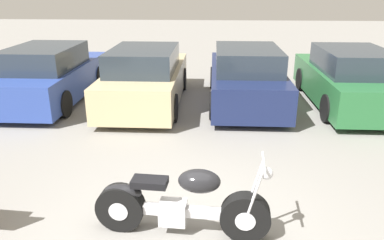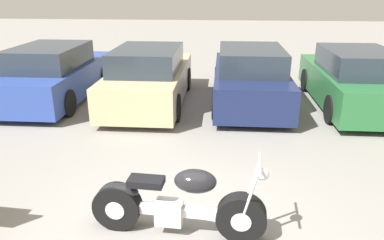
{
  "view_description": "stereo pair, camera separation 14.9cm",
  "coord_description": "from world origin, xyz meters",
  "px_view_note": "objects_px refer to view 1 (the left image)",
  "views": [
    {
      "loc": [
        0.31,
        -3.88,
        3.0
      ],
      "look_at": [
        -0.01,
        2.0,
        0.85
      ],
      "focal_mm": 35.0,
      "sensor_mm": 36.0,
      "label": 1
    },
    {
      "loc": [
        0.46,
        -3.87,
        3.0
      ],
      "look_at": [
        -0.01,
        2.0,
        0.85
      ],
      "focal_mm": 35.0,
      "sensor_mm": 36.0,
      "label": 2
    }
  ],
  "objects_px": {
    "parked_car_navy": "(246,77)",
    "parked_car_green": "(348,79)",
    "parked_car_champagne": "(146,78)",
    "motorcycle": "(180,204)",
    "parked_car_blue": "(50,76)"
  },
  "relations": [
    {
      "from": "parked_car_navy",
      "to": "parked_car_green",
      "type": "height_order",
      "value": "same"
    },
    {
      "from": "parked_car_navy",
      "to": "parked_car_green",
      "type": "bearing_deg",
      "value": -1.49
    },
    {
      "from": "parked_car_navy",
      "to": "parked_car_green",
      "type": "xyz_separation_m",
      "value": [
        2.61,
        -0.07,
        0.0
      ]
    },
    {
      "from": "parked_car_champagne",
      "to": "parked_car_navy",
      "type": "xyz_separation_m",
      "value": [
        2.61,
        0.22,
        0.0
      ]
    },
    {
      "from": "motorcycle",
      "to": "parked_car_green",
      "type": "distance_m",
      "value": 6.8
    },
    {
      "from": "parked_car_blue",
      "to": "parked_car_navy",
      "type": "bearing_deg",
      "value": 0.85
    },
    {
      "from": "parked_car_champagne",
      "to": "parked_car_navy",
      "type": "bearing_deg",
      "value": 4.76
    },
    {
      "from": "motorcycle",
      "to": "parked_car_blue",
      "type": "relative_size",
      "value": 0.49
    },
    {
      "from": "parked_car_navy",
      "to": "parked_car_green",
      "type": "relative_size",
      "value": 1.0
    },
    {
      "from": "parked_car_green",
      "to": "motorcycle",
      "type": "bearing_deg",
      "value": -124.65
    },
    {
      "from": "motorcycle",
      "to": "parked_car_navy",
      "type": "height_order",
      "value": "parked_car_navy"
    },
    {
      "from": "parked_car_navy",
      "to": "parked_car_green",
      "type": "distance_m",
      "value": 2.61
    },
    {
      "from": "parked_car_blue",
      "to": "parked_car_green",
      "type": "bearing_deg",
      "value": 0.07
    },
    {
      "from": "parked_car_blue",
      "to": "parked_car_green",
      "type": "relative_size",
      "value": 1.0
    },
    {
      "from": "parked_car_blue",
      "to": "parked_car_champagne",
      "type": "bearing_deg",
      "value": -3.07
    }
  ]
}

